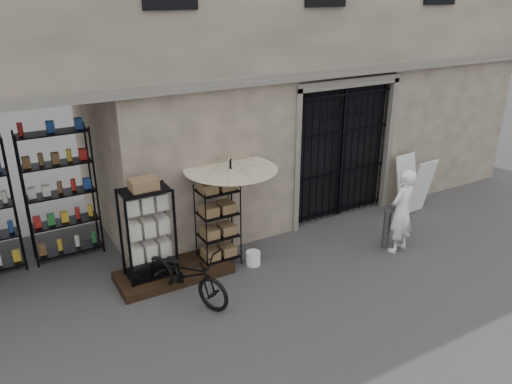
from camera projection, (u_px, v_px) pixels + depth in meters
ground at (335, 280)px, 8.77m from camera, size 80.00×80.00×0.00m
main_building at (227, 3)px, 10.29m from camera, size 14.00×4.00×9.00m
shop_recess at (24, 198)px, 8.37m from camera, size 3.00×1.70×3.00m
shop_shelving at (20, 202)px, 8.84m from camera, size 2.70×0.50×2.50m
iron_gate at (337, 151)px, 10.85m from camera, size 2.50×0.21×3.00m
step_platform at (174, 272)px, 8.88m from camera, size 2.00×0.90×0.15m
display_cabinet at (148, 237)px, 8.42m from camera, size 0.81×0.51×1.72m
wire_rack at (218, 226)px, 9.05m from camera, size 0.81×0.69×1.55m
market_umbrella at (231, 173)px, 8.85m from camera, size 1.72×1.75×2.39m
white_bucket at (253, 258)px, 9.24m from camera, size 0.35×0.35×0.26m
bicycle at (187, 298)px, 8.27m from camera, size 0.95×1.10×1.76m
steel_bollard at (386, 229)px, 9.79m from camera, size 0.16×0.16×0.77m
shopkeeper at (397, 250)px, 9.81m from camera, size 0.99×1.77×0.40m
easel_sign at (414, 185)px, 11.26m from camera, size 0.65×0.74×1.27m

